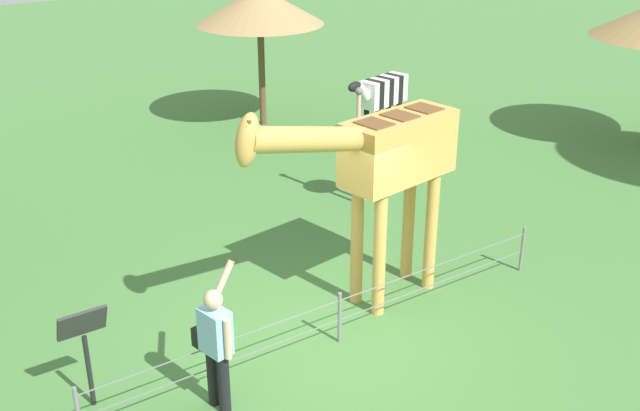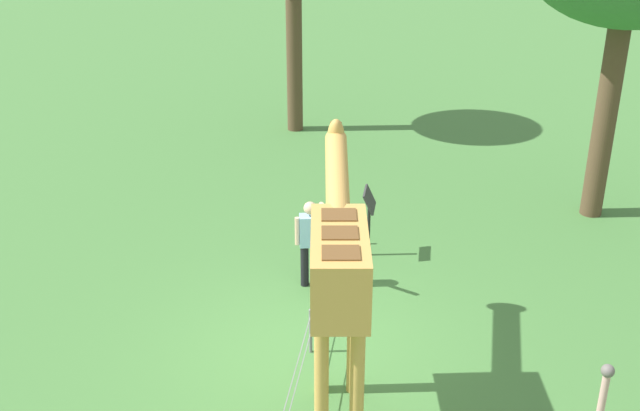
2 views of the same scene
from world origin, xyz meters
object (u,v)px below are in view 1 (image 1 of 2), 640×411
(giraffe, at_px, (384,161))
(zebra, at_px, (382,95))
(info_sign, at_px, (84,337))
(visitor, at_px, (216,342))
(ostrich, at_px, (364,144))
(shade_hut_far, at_px, (260,6))

(giraffe, height_order, zebra, giraffe)
(info_sign, bearing_deg, visitor, 144.30)
(visitor, xyz_separation_m, ostrich, (-5.00, -3.80, 0.27))
(info_sign, bearing_deg, ostrich, -154.85)
(visitor, distance_m, ostrich, 6.29)
(zebra, xyz_separation_m, shade_hut_far, (1.41, -2.83, 1.69))
(ostrich, bearing_deg, shade_hut_far, -99.46)
(visitor, bearing_deg, shade_hut_far, -123.18)
(visitor, height_order, info_sign, visitor)
(info_sign, bearing_deg, giraffe, 179.43)
(giraffe, distance_m, ostrich, 3.69)
(zebra, height_order, info_sign, zebra)
(giraffe, distance_m, visitor, 3.41)
(zebra, height_order, shade_hut_far, shade_hut_far)
(ostrich, distance_m, shade_hut_far, 5.50)
(giraffe, height_order, ostrich, giraffe)
(info_sign, bearing_deg, shade_hut_far, -131.21)
(zebra, relative_size, ostrich, 0.81)
(giraffe, bearing_deg, visitor, 15.30)
(visitor, bearing_deg, zebra, -139.81)
(zebra, relative_size, shade_hut_far, 0.55)
(visitor, height_order, zebra, visitor)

